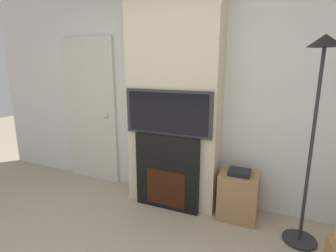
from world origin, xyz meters
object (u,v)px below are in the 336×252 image
Objects in this scene: floor_lamp at (317,104)px; media_stand at (238,195)px; television at (168,113)px; fireplace at (168,172)px.

media_stand is (-0.61, 0.17, -1.06)m from floor_lamp.
floor_lamp reaches higher than media_stand.
floor_lamp reaches higher than television.
floor_lamp is (1.41, -0.08, 0.19)m from television.
fireplace is 0.88× the size of television.
media_stand is at bearing 164.16° from floor_lamp.
media_stand is (0.79, 0.09, -0.17)m from fireplace.
fireplace is at bearing 176.77° from floor_lamp.
fireplace reaches higher than media_stand.
floor_lamp is at bearing -3.23° from fireplace.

